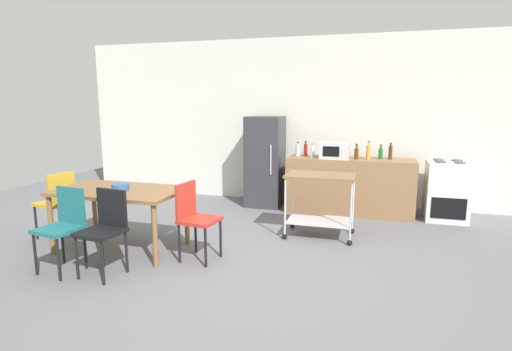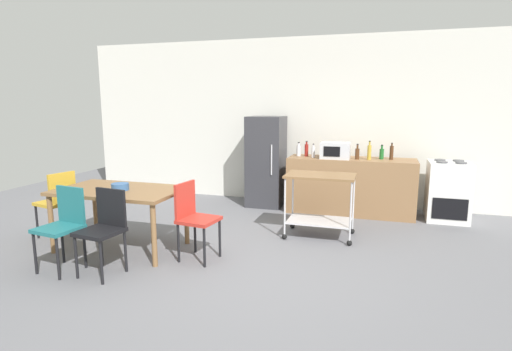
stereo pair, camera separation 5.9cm
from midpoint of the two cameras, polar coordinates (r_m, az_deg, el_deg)
The scene contains 20 objects.
ground_plane at distance 4.60m, azimuth -1.41°, elevation -12.63°, with size 12.00×12.00×0.00m, color slate.
back_wall at distance 7.35m, azimuth 6.29°, elevation 7.55°, with size 8.40×0.12×2.90m, color silver.
kitchen_counter at distance 6.77m, azimuth 12.72°, elevation -1.40°, with size 2.00×0.64×0.90m, color olive.
dining_table at distance 5.21m, azimuth -18.86°, elevation -2.69°, with size 1.50×0.90×0.75m.
chair_mustard at distance 5.96m, azimuth -26.35°, elevation -3.13°, with size 0.48×0.48×0.89m.
chair_black at distance 4.54m, azimuth -20.76°, elevation -6.65°, with size 0.45×0.45×0.89m.
chair_red at distance 4.70m, azimuth -8.93°, elevation -5.54°, with size 0.45×0.45×0.89m.
chair_teal at distance 4.82m, azimuth -25.68°, elevation -6.06°, with size 0.45×0.45×0.89m.
stove_oven at distance 6.86m, azimuth 24.90°, elevation -1.95°, with size 0.60×0.61×0.92m.
refrigerator at distance 7.05m, azimuth 1.05°, elevation 1.99°, with size 0.60×0.63×1.55m.
kitchen_cart at distance 5.47m, azimuth 8.67°, elevation -2.70°, with size 0.91×0.57×0.85m.
bottle_sesame_oil at distance 6.84m, azimuth 5.63°, elevation 3.52°, with size 0.07×0.07×0.23m.
bottle_soda at distance 6.81m, azimuth 6.71°, elevation 3.60°, with size 0.06×0.06×0.26m.
bottle_hot_sauce at distance 6.67m, azimuth 7.65°, elevation 3.29°, with size 0.06×0.06×0.23m.
microwave at distance 6.62m, azimuth 10.72°, elevation 3.49°, with size 0.46×0.35×0.26m.
bottle_soy_sauce at distance 6.59m, azimuth 13.63°, elevation 3.05°, with size 0.07×0.07×0.24m.
bottle_sparkling_water at distance 6.60m, azimuth 15.21°, elevation 3.22°, with size 0.06×0.06×0.30m.
bottle_olive_oil at distance 6.72m, azimuth 16.82°, elevation 2.99°, with size 0.07×0.07×0.23m.
bottle_vinegar at distance 6.71m, azimuth 18.08°, elevation 3.11°, with size 0.06×0.06×0.26m.
fruit_bowl at distance 5.11m, azimuth -18.79°, elevation -1.54°, with size 0.21×0.21×0.08m, color #33598C.
Camera 1 is at (1.28, -4.04, 1.78)m, focal length 28.55 mm.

